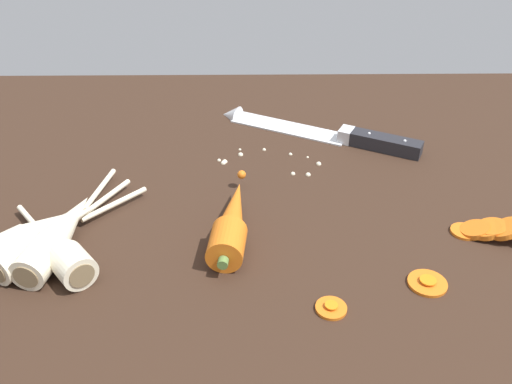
{
  "coord_description": "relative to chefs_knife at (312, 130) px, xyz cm",
  "views": [
    {
      "loc": [
        -0.77,
        -61.22,
        40.25
      ],
      "look_at": [
        0.0,
        -2.0,
        1.5
      ],
      "focal_mm": 37.41,
      "sensor_mm": 36.0,
      "label": 1
    }
  ],
  "objects": [
    {
      "name": "parsnip_front",
      "position": [
        -34.72,
        -28.86,
        1.33
      ],
      "size": [
        16.72,
        17.27,
        4.0
      ],
      "color": "beige",
      "rests_on": "ground_plane"
    },
    {
      "name": "carrot_slice_stack",
      "position": [
        20.21,
        -28.06,
        0.67
      ],
      "size": [
        11.71,
        5.59,
        3.71
      ],
      "color": "orange",
      "rests_on": "ground_plane"
    },
    {
      "name": "parsnip_mid_left",
      "position": [
        -32.71,
        -29.13,
        1.33
      ],
      "size": [
        6.59,
        23.7,
        4.0
      ],
      "color": "beige",
      "rests_on": "ground_plane"
    },
    {
      "name": "mince_crumbs",
      "position": [
        -8.27,
        -9.44,
        -0.28
      ],
      "size": [
        15.68,
        8.36,
        0.84
      ],
      "color": "beige",
      "rests_on": "ground_plane"
    },
    {
      "name": "parsnip_mid_right",
      "position": [
        -32.03,
        -31.96,
        1.33
      ],
      "size": [
        13.62,
        15.6,
        4.0
      ],
      "color": "beige",
      "rests_on": "ground_plane"
    },
    {
      "name": "ground_plane",
      "position": [
        -9.55,
        -17.82,
        -2.65
      ],
      "size": [
        120.0,
        90.0,
        4.0
      ],
      "primitive_type": "cube",
      "color": "#332116"
    },
    {
      "name": "parsnip_back",
      "position": [
        -34.23,
        -29.41,
        1.33
      ],
      "size": [
        12.46,
        20.55,
        4.0
      ],
      "color": "beige",
      "rests_on": "ground_plane"
    },
    {
      "name": "carrot_slice_stray_near",
      "position": [
        -2.06,
        -39.78,
        -0.29
      ],
      "size": [
        3.28,
        3.28,
        0.7
      ],
      "color": "orange",
      "rests_on": "ground_plane"
    },
    {
      "name": "whole_carrot",
      "position": [
        -12.56,
        -27.06,
        1.45
      ],
      "size": [
        5.63,
        19.56,
        4.2
      ],
      "color": "orange",
      "rests_on": "ground_plane"
    },
    {
      "name": "chefs_knife",
      "position": [
        0.0,
        0.0,
        0.0
      ],
      "size": [
        32.36,
        18.97,
        4.18
      ],
      "color": "silver",
      "rests_on": "ground_plane"
    },
    {
      "name": "carrot_slice_stray_mid",
      "position": [
        8.92,
        -36.19,
        -0.29
      ],
      "size": [
        4.28,
        4.28,
        0.7
      ],
      "color": "orange",
      "rests_on": "ground_plane"
    }
  ]
}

